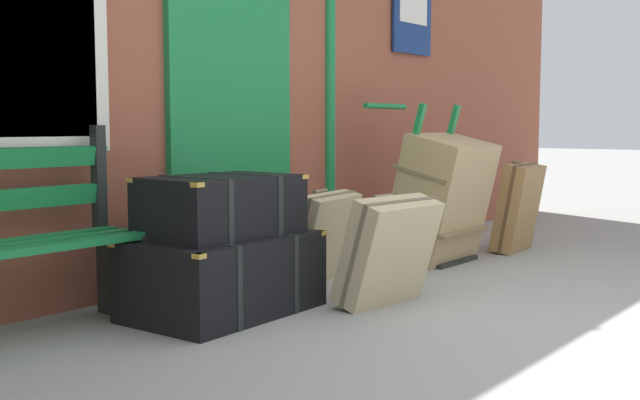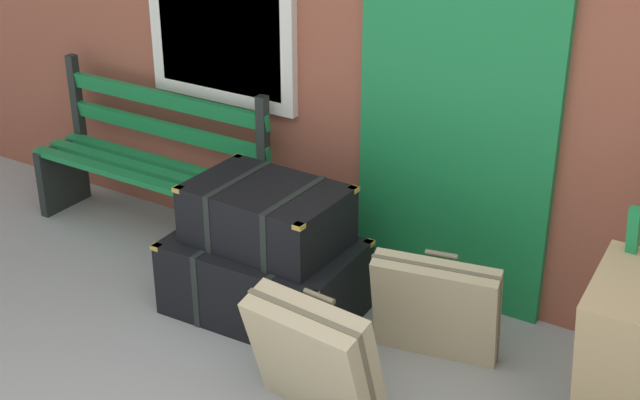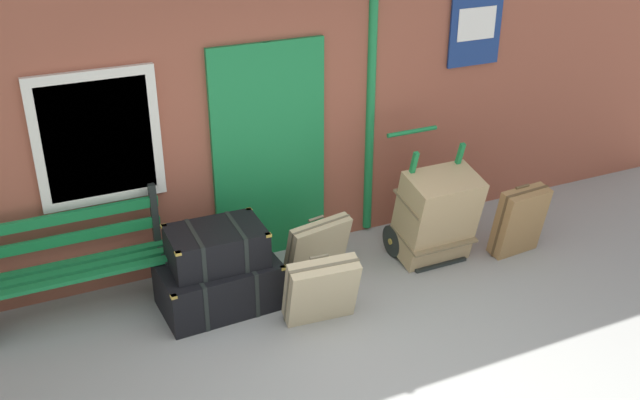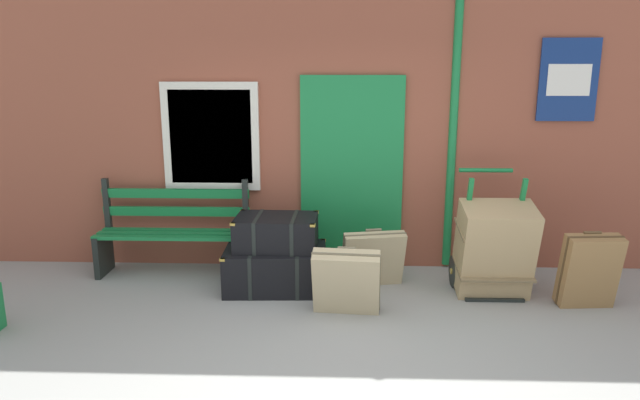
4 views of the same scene
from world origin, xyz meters
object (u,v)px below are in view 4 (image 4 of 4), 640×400
(porters_trolley, at_px, (488,263))
(large_brown_trunk, at_px, (494,249))
(steamer_trunk_middle, at_px, (276,232))
(steamer_trunk_base, at_px, (276,268))
(suitcase_oxblood, at_px, (373,259))
(suitcase_slate, at_px, (346,282))
(platform_bench, at_px, (174,233))
(suitcase_charcoal, at_px, (589,271))

(porters_trolley, distance_m, large_brown_trunk, 0.28)
(large_brown_trunk, bearing_deg, steamer_trunk_middle, 175.84)
(steamer_trunk_middle, xyz_separation_m, porters_trolley, (2.11, 0.03, -0.31))
(steamer_trunk_base, bearing_deg, suitcase_oxblood, 5.08)
(large_brown_trunk, height_order, suitcase_slate, large_brown_trunk)
(platform_bench, xyz_separation_m, large_brown_trunk, (3.26, -0.54, 0.03))
(large_brown_trunk, relative_size, suitcase_charcoal, 1.31)
(steamer_trunk_middle, height_order, suitcase_oxblood, steamer_trunk_middle)
(suitcase_charcoal, bearing_deg, steamer_trunk_base, 172.91)
(steamer_trunk_middle, distance_m, suitcase_charcoal, 2.95)
(steamer_trunk_middle, bearing_deg, suitcase_oxblood, 3.61)
(platform_bench, bearing_deg, steamer_trunk_base, -19.80)
(steamer_trunk_base, bearing_deg, suitcase_charcoal, -7.09)
(suitcase_slate, bearing_deg, steamer_trunk_middle, 138.16)
(steamer_trunk_base, bearing_deg, large_brown_trunk, -3.45)
(porters_trolley, bearing_deg, suitcase_slate, -155.63)
(porters_trolley, xyz_separation_m, suitcase_slate, (-1.42, -0.64, 0.04))
(suitcase_charcoal, bearing_deg, porters_trolley, 152.78)
(platform_bench, distance_m, suitcase_slate, 2.10)
(steamer_trunk_middle, bearing_deg, large_brown_trunk, -4.16)
(platform_bench, height_order, steamer_trunk_middle, platform_bench)
(porters_trolley, distance_m, suitcase_charcoal, 0.91)
(porters_trolley, bearing_deg, steamer_trunk_base, -178.62)
(platform_bench, xyz_separation_m, suitcase_oxblood, (2.12, -0.32, -0.15))
(suitcase_oxblood, relative_size, suitcase_charcoal, 0.91)
(suitcase_charcoal, distance_m, suitcase_slate, 2.24)
(platform_bench, distance_m, large_brown_trunk, 3.30)
(platform_bench, height_order, porters_trolley, porters_trolley)
(platform_bench, xyz_separation_m, steamer_trunk_middle, (1.15, -0.38, 0.14))
(platform_bench, relative_size, suitcase_slate, 2.56)
(large_brown_trunk, distance_m, suitcase_oxblood, 1.18)
(steamer_trunk_middle, xyz_separation_m, large_brown_trunk, (2.11, -0.15, -0.10))
(platform_bench, bearing_deg, suitcase_oxblood, -8.69)
(steamer_trunk_base, distance_m, large_brown_trunk, 2.14)
(platform_bench, bearing_deg, large_brown_trunk, -9.37)
(large_brown_trunk, bearing_deg, suitcase_slate, -161.89)
(platform_bench, relative_size, suitcase_charcoal, 2.19)
(steamer_trunk_base, relative_size, steamer_trunk_middle, 1.26)
(steamer_trunk_middle, height_order, large_brown_trunk, large_brown_trunk)
(suitcase_oxblood, bearing_deg, suitcase_slate, -112.26)
(steamer_trunk_middle, relative_size, suitcase_oxblood, 1.25)
(suitcase_oxblood, xyz_separation_m, suitcase_charcoal, (1.95, -0.45, 0.06))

